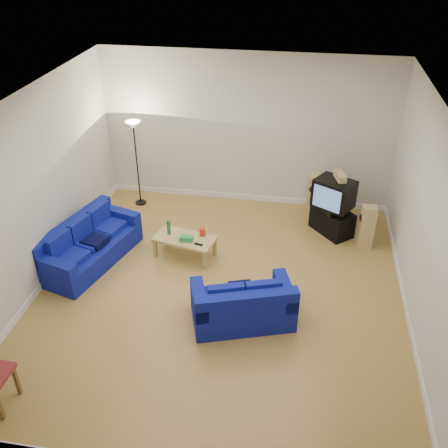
% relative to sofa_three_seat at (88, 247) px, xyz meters
% --- Properties ---
extents(room, '(6.01, 6.51, 3.21)m').
position_rel_sofa_three_seat_xyz_m(room, '(2.50, -0.50, 1.25)').
color(room, olive).
rests_on(room, ground).
extents(sofa_three_seat, '(1.39, 2.18, 0.78)m').
position_rel_sofa_three_seat_xyz_m(sofa_three_seat, '(0.00, 0.00, 0.00)').
color(sofa_three_seat, '#010974').
rests_on(sofa_three_seat, ground).
extents(sofa_loveseat, '(1.71, 1.28, 0.76)m').
position_rel_sofa_three_seat_xyz_m(sofa_loveseat, '(2.97, -1.13, -0.00)').
color(sofa_loveseat, '#010974').
rests_on(sofa_loveseat, ground).
extents(coffee_table, '(1.19, 0.78, 0.40)m').
position_rel_sofa_three_seat_xyz_m(coffee_table, '(1.69, 0.43, 0.05)').
color(coffee_table, tan).
rests_on(coffee_table, ground).
extents(bottle, '(0.09, 0.09, 0.28)m').
position_rel_sofa_three_seat_xyz_m(bottle, '(1.38, 0.51, 0.25)').
color(bottle, '#197233').
rests_on(bottle, coffee_table).
extents(tissue_box, '(0.24, 0.14, 0.10)m').
position_rel_sofa_three_seat_xyz_m(tissue_box, '(1.75, 0.34, 0.16)').
color(tissue_box, green).
rests_on(tissue_box, coffee_table).
extents(red_canister, '(0.12, 0.12, 0.16)m').
position_rel_sofa_three_seat_xyz_m(red_canister, '(2.00, 0.56, 0.19)').
color(red_canister, red).
rests_on(red_canister, coffee_table).
extents(remote, '(0.16, 0.08, 0.02)m').
position_rel_sofa_three_seat_xyz_m(remote, '(1.99, 0.25, 0.12)').
color(remote, black).
rests_on(remote, coffee_table).
extents(tv_stand, '(0.89, 0.93, 0.51)m').
position_rel_sofa_three_seat_xyz_m(tv_stand, '(4.35, 1.71, -0.04)').
color(tv_stand, black).
rests_on(tv_stand, ground).
extents(av_receiver, '(0.57, 0.60, 0.11)m').
position_rel_sofa_three_seat_xyz_m(av_receiver, '(4.33, 1.65, 0.27)').
color(av_receiver, black).
rests_on(av_receiver, tv_stand).
extents(television, '(0.87, 0.80, 0.54)m').
position_rel_sofa_three_seat_xyz_m(television, '(4.32, 1.64, 0.60)').
color(television, black).
rests_on(television, av_receiver).
extents(centre_speaker, '(0.24, 0.39, 0.13)m').
position_rel_sofa_three_seat_xyz_m(centre_speaker, '(4.39, 1.72, 0.94)').
color(centre_speaker, tan).
rests_on(centre_speaker, television).
extents(speaker_left, '(0.29, 0.34, 0.98)m').
position_rel_sofa_three_seat_xyz_m(speaker_left, '(3.97, 2.20, 0.20)').
color(speaker_left, tan).
rests_on(speaker_left, ground).
extents(speaker_right, '(0.30, 0.24, 0.89)m').
position_rel_sofa_three_seat_xyz_m(speaker_right, '(4.95, 1.25, 0.16)').
color(speaker_right, tan).
rests_on(speaker_right, ground).
extents(floor_lamp, '(0.32, 0.32, 1.87)m').
position_rel_sofa_three_seat_xyz_m(floor_lamp, '(0.27, 2.20, 1.25)').
color(floor_lamp, black).
rests_on(floor_lamp, ground).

